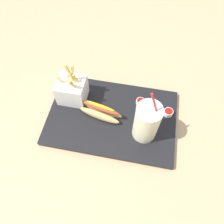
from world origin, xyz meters
TOP-DOWN VIEW (x-y plane):
  - ground_plane at (0.00, 0.00)m, footprint 2.40×2.40m
  - food_tray at (0.00, 0.00)m, footprint 0.49×0.32m
  - soda_cup at (0.13, -0.05)m, footprint 0.09×0.09m
  - fries_basket at (-0.17, 0.06)m, footprint 0.11×0.09m
  - hot_dog_1 at (-0.04, -0.00)m, footprint 0.17×0.09m
  - ketchup_cup_1 at (0.10, 0.08)m, footprint 0.04×0.04m
  - ketchup_cup_2 at (0.21, 0.05)m, footprint 0.04×0.04m

SIDE VIEW (x-z plane):
  - ground_plane at x=0.00m, z-range -0.02..0.00m
  - food_tray at x=0.00m, z-range 0.00..0.02m
  - ketchup_cup_1 at x=0.10m, z-range 0.02..0.04m
  - ketchup_cup_2 at x=0.21m, z-range 0.02..0.04m
  - hot_dog_1 at x=-0.04m, z-range 0.01..0.08m
  - fries_basket at x=-0.17m, z-range -0.02..0.16m
  - soda_cup at x=0.13m, z-range -0.02..0.23m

